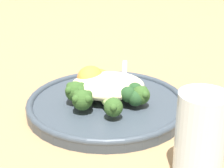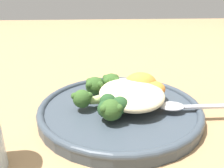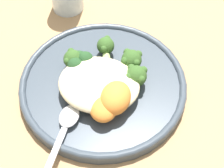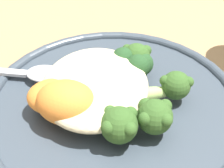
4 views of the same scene
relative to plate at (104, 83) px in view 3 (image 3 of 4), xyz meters
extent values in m
plane|color=#9E7A51|center=(-0.02, 0.00, -0.01)|extent=(4.00, 4.00, 0.00)
cylinder|color=#38424C|center=(0.00, 0.00, 0.00)|extent=(0.27, 0.27, 0.02)
torus|color=#38424C|center=(0.00, 0.00, 0.00)|extent=(0.27, 0.27, 0.01)
ellipsoid|color=beige|center=(0.00, 0.02, 0.03)|extent=(0.13, 0.11, 0.03)
ellipsoid|color=#9EBC66|center=(-0.02, 0.01, 0.02)|extent=(0.06, 0.04, 0.01)
sphere|color=#335623|center=(-0.05, 0.00, 0.03)|extent=(0.03, 0.03, 0.03)
sphere|color=#335623|center=(-0.04, 0.01, 0.03)|extent=(0.01, 0.01, 0.01)
sphere|color=#335623|center=(-0.06, 0.01, 0.03)|extent=(0.01, 0.01, 0.01)
sphere|color=#335623|center=(-0.06, -0.01, 0.03)|extent=(0.01, 0.01, 0.01)
sphere|color=#335623|center=(-0.04, -0.01, 0.03)|extent=(0.01, 0.01, 0.01)
ellipsoid|color=#9EBC66|center=(-0.02, 0.00, 0.02)|extent=(0.05, 0.08, 0.02)
sphere|color=#335623|center=(-0.04, -0.04, 0.03)|extent=(0.03, 0.03, 0.03)
sphere|color=#335623|center=(-0.03, -0.03, 0.03)|extent=(0.01, 0.01, 0.01)
sphere|color=#335623|center=(-0.05, -0.03, 0.03)|extent=(0.01, 0.01, 0.01)
sphere|color=#335623|center=(-0.05, -0.05, 0.03)|extent=(0.01, 0.01, 0.01)
sphere|color=#335623|center=(-0.03, -0.05, 0.03)|extent=(0.01, 0.01, 0.01)
ellipsoid|color=#9EBC66|center=(0.00, -0.01, 0.02)|extent=(0.05, 0.10, 0.02)
sphere|color=#335623|center=(0.01, -0.06, 0.03)|extent=(0.03, 0.03, 0.03)
sphere|color=#335623|center=(0.01, -0.05, 0.03)|extent=(0.01, 0.01, 0.01)
sphere|color=#335623|center=(0.01, -0.07, 0.03)|extent=(0.01, 0.01, 0.01)
ellipsoid|color=#9EBC66|center=(0.02, 0.00, 0.02)|extent=(0.08, 0.06, 0.02)
sphere|color=#335623|center=(0.06, -0.02, 0.03)|extent=(0.03, 0.03, 0.03)
sphere|color=#335623|center=(0.06, -0.01, 0.03)|extent=(0.01, 0.01, 0.01)
sphere|color=#335623|center=(0.04, -0.02, 0.03)|extent=(0.01, 0.01, 0.01)
sphere|color=#335623|center=(0.06, -0.03, 0.03)|extent=(0.01, 0.01, 0.01)
ellipsoid|color=orange|center=(-0.02, 0.06, 0.03)|extent=(0.05, 0.06, 0.03)
ellipsoid|color=orange|center=(-0.03, 0.05, 0.03)|extent=(0.05, 0.06, 0.04)
sphere|color=#234723|center=(0.05, -0.01, 0.02)|extent=(0.03, 0.03, 0.03)
sphere|color=#234723|center=(0.05, 0.00, 0.03)|extent=(0.03, 0.03, 0.03)
sphere|color=#234723|center=(0.03, -0.01, 0.02)|extent=(0.03, 0.03, 0.03)
sphere|color=#234723|center=(0.03, -0.02, 0.03)|extent=(0.03, 0.03, 0.03)
sphere|color=#234723|center=(0.05, -0.02, 0.02)|extent=(0.03, 0.03, 0.03)
cube|color=silver|center=(0.03, 0.15, 0.01)|extent=(0.01, 0.08, 0.00)
ellipsoid|color=silver|center=(0.03, 0.08, 0.02)|extent=(0.03, 0.04, 0.01)
camera|label=1|loc=(0.01, -0.57, 0.28)|focal=60.00mm
camera|label=2|loc=(0.33, -0.04, 0.17)|focal=35.00mm
camera|label=3|loc=(-0.10, 0.36, 0.49)|focal=60.00mm
camera|label=4|loc=(-0.28, -0.02, 0.27)|focal=60.00mm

